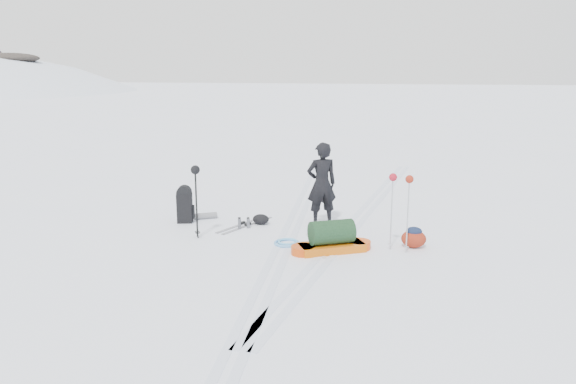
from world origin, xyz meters
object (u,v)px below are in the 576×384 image
skier (322,184)px  pulk_sled (332,240)px  expedition_rucksack (187,205)px  ski_poles_black (196,179)px

skier → pulk_sled: 2.00m
skier → pulk_sled: bearing=77.9°
skier → expedition_rucksack: size_ratio=2.17×
skier → ski_poles_black: size_ratio=1.22×
expedition_rucksack → ski_poles_black: ski_poles_black is taller
expedition_rucksack → skier: bearing=-6.2°
pulk_sled → skier: bearing=76.4°
skier → pulk_sled: size_ratio=1.14×
pulk_sled → expedition_rucksack: bearing=130.0°
skier → pulk_sled: skier is taller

